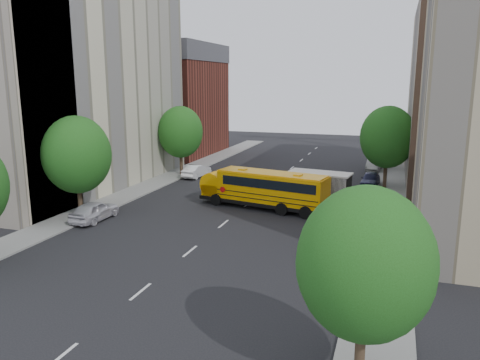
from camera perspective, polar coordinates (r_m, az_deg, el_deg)
The scene contains 19 objects.
ground at distance 36.66m, azimuth -0.95°, elevation -4.49°, with size 120.00×120.00×0.00m, color black.
sidewalk_left at distance 45.82m, azimuth -12.53°, elevation -1.34°, with size 3.00×80.00×0.12m, color slate.
sidewalk_right at distance 39.54m, azimuth 17.54°, elevation -3.74°, with size 3.00×80.00×0.12m, color slate.
lane_markings at distance 45.90m, azimuth 3.19°, elevation -1.11°, with size 0.15×64.00×0.01m, color silver.
building_left_cream at distance 49.12m, azimuth -19.11°, elevation 10.88°, with size 10.00×26.00×20.00m, color beige.
building_left_redbrick at distance 68.08m, azimuth -7.55°, elevation 8.61°, with size 10.00×15.00×13.00m, color maroon.
building_right_far at distance 53.55m, azimuth 25.55°, elevation 9.35°, with size 10.00×22.00×18.00m, color beige.
street_tree_1 at distance 37.33m, azimuth -19.27°, elevation 2.92°, with size 5.12×5.12×7.90m.
street_tree_2 at distance 52.61m, azimuth -7.27°, elevation 5.82°, with size 4.99×4.99×7.71m.
street_tree_3 at distance 16.30m, azimuth 15.00°, elevation -9.86°, with size 4.61×4.61×7.11m.
street_tree_4 at distance 47.46m, azimuth 17.54°, elevation 5.00°, with size 5.25×5.25×8.10m.
street_tree_5 at distance 59.43m, azimuth 17.77°, elevation 5.93°, with size 4.86×4.86×7.51m.
school_bus at distance 38.77m, azimuth 2.80°, elevation -0.89°, with size 11.50×4.63×3.17m.
safari_truck at distance 40.57m, azimuth 9.05°, elevation -0.84°, with size 6.85×3.27×2.82m.
parked_car_0 at distance 37.17m, azimuth -17.33°, elevation -3.59°, with size 1.81×4.50×1.53m, color silver.
parked_car_1 at distance 51.62m, azimuth -5.31°, elevation 1.12°, with size 1.49×4.27×1.41m, color white.
parked_car_3 at distance 30.10m, azimuth 12.05°, elevation -6.89°, with size 2.24×5.52×1.60m, color maroon.
parked_car_4 at distance 48.74m, azimuth 15.59°, elevation 0.09°, with size 1.69×4.19×1.43m, color #34365C.
parked_car_5 at distance 57.59m, azimuth 16.03°, elevation 1.88°, with size 1.58×4.52×1.49m, color gray.
Camera 1 is at (11.66, -33.16, 10.41)m, focal length 35.00 mm.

